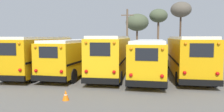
% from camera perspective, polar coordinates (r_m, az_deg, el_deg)
% --- Properties ---
extents(ground_plane, '(160.00, 160.00, 0.00)m').
position_cam_1_polar(ground_plane, '(18.68, 0.05, -4.97)').
color(ground_plane, '#66635E').
extents(school_bus_0, '(2.76, 9.62, 3.25)m').
position_cam_1_polar(school_bus_0, '(19.93, -18.12, 0.52)').
color(school_bus_0, '#E5A00C').
rests_on(school_bus_0, ground).
extents(school_bus_1, '(2.87, 10.54, 3.00)m').
position_cam_1_polar(school_bus_1, '(19.37, -8.96, 0.25)').
color(school_bus_1, '#EAAA0F').
rests_on(school_bus_1, ground).
extents(school_bus_2, '(2.70, 10.11, 3.31)m').
position_cam_1_polar(school_bus_2, '(18.35, -0.01, 0.48)').
color(school_bus_2, yellow).
rests_on(school_bus_2, ground).
extents(school_bus_3, '(2.68, 9.87, 2.99)m').
position_cam_1_polar(school_bus_3, '(17.48, 9.70, -0.31)').
color(school_bus_3, '#EAAA0F').
rests_on(school_bus_3, ground).
extents(school_bus_4, '(2.62, 10.54, 3.28)m').
position_cam_1_polar(school_bus_4, '(19.14, 19.07, 0.34)').
color(school_bus_4, '#E5A00C').
rests_on(school_bus_4, ground).
extents(utility_pole, '(1.80, 0.27, 7.20)m').
position_cam_1_polar(utility_pole, '(31.82, 3.98, 6.00)').
color(utility_pole, brown).
rests_on(utility_pole, ground).
extents(bare_tree_0, '(3.20, 3.20, 8.14)m').
position_cam_1_polar(bare_tree_0, '(39.99, 12.04, 10.09)').
color(bare_tree_0, brown).
rests_on(bare_tree_0, ground).
extents(bare_tree_1, '(3.13, 3.13, 8.57)m').
position_cam_1_polar(bare_tree_1, '(35.73, 17.56, 11.36)').
color(bare_tree_1, '#473323').
rests_on(bare_tree_1, ground).
extents(bare_tree_2, '(3.89, 3.89, 7.13)m').
position_cam_1_polar(bare_tree_2, '(37.77, 6.59, 8.68)').
color(bare_tree_2, brown).
rests_on(bare_tree_2, ground).
extents(fence_line, '(20.46, 0.06, 1.42)m').
position_cam_1_polar(fence_line, '(26.07, 3.02, 0.10)').
color(fence_line, '#939399').
rests_on(fence_line, ground).
extents(traffic_cone, '(0.36, 0.36, 0.53)m').
position_cam_1_polar(traffic_cone, '(11.61, -12.00, -9.98)').
color(traffic_cone, orange).
rests_on(traffic_cone, ground).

